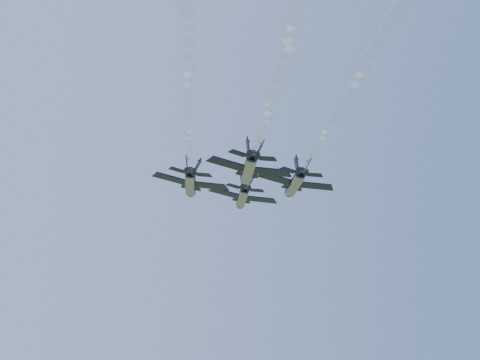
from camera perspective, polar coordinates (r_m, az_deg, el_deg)
name	(u,v)px	position (r m, az deg, el deg)	size (l,w,h in m)	color
jet_lead	(242,197)	(119.97, 0.23, -1.65)	(13.02, 17.93, 4.36)	black
jet_left	(191,183)	(107.33, -4.70, -0.33)	(13.02, 17.93, 4.36)	black
jet_right	(295,184)	(107.49, 5.20, -0.34)	(13.02, 17.93, 4.36)	black
jet_slot	(249,169)	(96.35, 0.82, 1.01)	(13.02, 17.93, 4.36)	black
smoke_trail_lead	(264,140)	(80.33, 2.30, 3.78)	(18.53, 51.62, 2.00)	white
smoke_trail_left	(186,107)	(67.89, -5.15, 6.87)	(18.53, 51.62, 2.00)	white
smoke_trail_right	(351,108)	(68.84, 10.52, 6.76)	(18.53, 51.62, 2.00)	white
smoke_trail_slot	(284,69)	(57.60, 4.17, 10.44)	(18.53, 51.62, 2.00)	white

